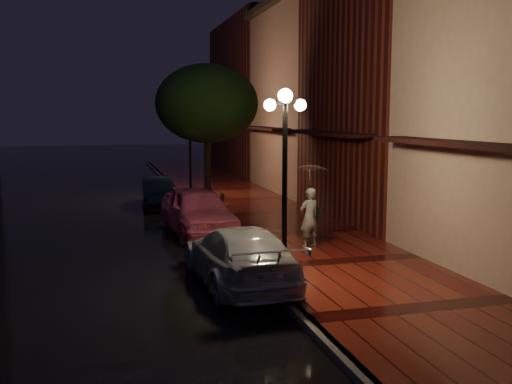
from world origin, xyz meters
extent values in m
plane|color=black|center=(0.00, 0.00, 0.00)|extent=(120.00, 120.00, 0.00)
cube|color=#4C100D|center=(2.25, 0.00, 0.07)|extent=(4.50, 60.00, 0.15)
cube|color=#595451|center=(0.00, 0.00, 0.07)|extent=(0.25, 60.00, 0.15)
cube|color=#511914|center=(7.00, 2.00, 5.50)|extent=(5.00, 8.00, 11.00)
cube|color=#8C5951|center=(7.00, 10.00, 4.50)|extent=(5.00, 8.00, 9.00)
cube|color=#511914|center=(7.00, 20.00, 5.00)|extent=(5.00, 12.00, 10.00)
cylinder|color=black|center=(0.35, -5.00, 2.15)|extent=(0.12, 0.12, 4.00)
cylinder|color=black|center=(0.35, -5.00, 0.30)|extent=(0.36, 0.36, 0.30)
cube|color=black|center=(0.35, -5.00, 4.15)|extent=(0.70, 0.08, 0.08)
sphere|color=#FFCF99|center=(0.35, -5.00, 4.30)|extent=(0.32, 0.32, 0.32)
sphere|color=#FFCF99|center=(0.00, -5.00, 4.10)|extent=(0.26, 0.26, 0.26)
sphere|color=#FFCF99|center=(0.70, -5.00, 4.10)|extent=(0.26, 0.26, 0.26)
cylinder|color=black|center=(0.35, 9.00, 2.15)|extent=(0.12, 0.12, 4.00)
cylinder|color=black|center=(0.35, 9.00, 0.30)|extent=(0.36, 0.36, 0.30)
cube|color=black|center=(0.35, 9.00, 4.15)|extent=(0.70, 0.08, 0.08)
sphere|color=#FFCF99|center=(0.35, 9.00, 4.30)|extent=(0.32, 0.32, 0.32)
sphere|color=#FFCF99|center=(0.00, 9.00, 4.10)|extent=(0.26, 0.26, 0.26)
sphere|color=#FFCF99|center=(0.70, 9.00, 4.10)|extent=(0.26, 0.26, 0.26)
cylinder|color=black|center=(0.60, 6.00, 1.75)|extent=(0.28, 0.28, 3.20)
ellipsoid|color=black|center=(0.60, 6.00, 4.35)|extent=(4.16, 4.16, 3.20)
sphere|color=black|center=(1.30, 6.60, 3.75)|extent=(1.80, 1.80, 1.80)
sphere|color=black|center=(0.00, 5.30, 3.85)|extent=(1.80, 1.80, 1.80)
imported|color=#DC5A7F|center=(-0.60, 1.24, 0.78)|extent=(2.24, 4.74, 1.57)
imported|color=black|center=(-1.31, 7.59, 0.61)|extent=(1.43, 3.74, 1.22)
imported|color=#ABABB2|center=(-0.60, -4.58, 0.68)|extent=(2.11, 4.76, 1.36)
imported|color=silver|center=(2.04, -2.08, 1.00)|extent=(0.71, 0.56, 1.70)
imported|color=silver|center=(2.04, -2.08, 2.08)|extent=(0.99, 1.01, 0.91)
cylinder|color=black|center=(2.04, -2.08, 1.40)|extent=(0.02, 0.02, 1.36)
cube|color=black|center=(2.33, -2.13, 1.12)|extent=(0.14, 0.32, 0.34)
cylinder|color=black|center=(0.15, 0.91, 0.66)|extent=(0.06, 0.06, 1.01)
cube|color=black|center=(0.15, 0.91, 1.25)|extent=(0.12, 0.10, 0.20)
camera|label=1|loc=(-3.57, -17.02, 3.88)|focal=40.00mm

